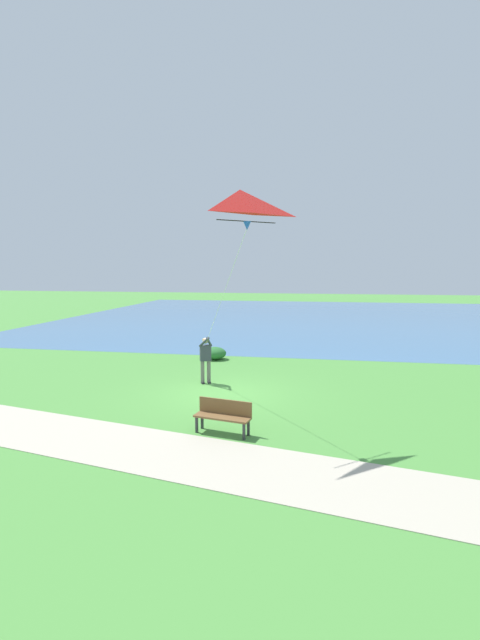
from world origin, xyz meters
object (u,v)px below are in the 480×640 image
person_kite_flyer (206,356)px  flying_kite (240,212)px  park_bench_near_walkway (223,414)px  lakeside_shrub (214,353)px

person_kite_flyer → flying_kite: bearing=25.7°
park_bench_near_walkway → lakeside_shrub: bearing=-165.2°
park_bench_near_walkway → person_kite_flyer: bearing=-160.3°
flying_kite → park_bench_near_walkway: (0.46, -0.37, -5.25)m
flying_kite → person_kite_flyer: bearing=-154.3°
flying_kite → park_bench_near_walkway: flying_kite is taller
person_kite_flyer → park_bench_near_walkway: 5.13m
person_kite_flyer → lakeside_shrub: (-4.33, -0.70, -0.75)m
flying_kite → lakeside_shrub: flying_kite is taller
flying_kite → lakeside_shrub: 10.63m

